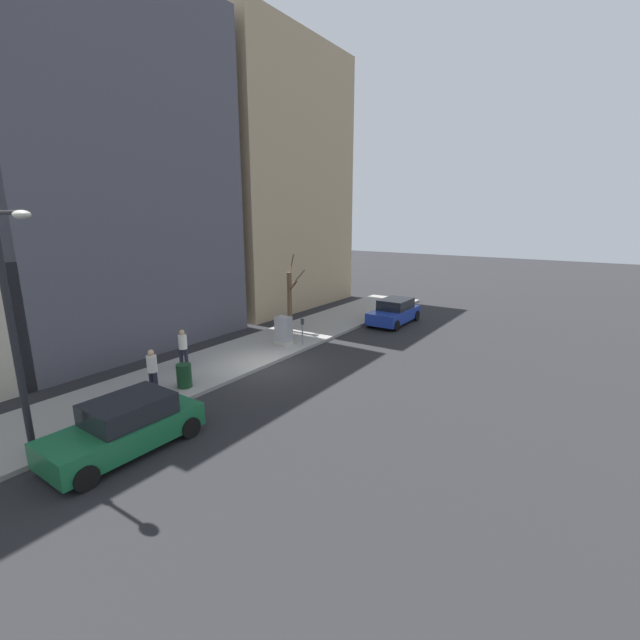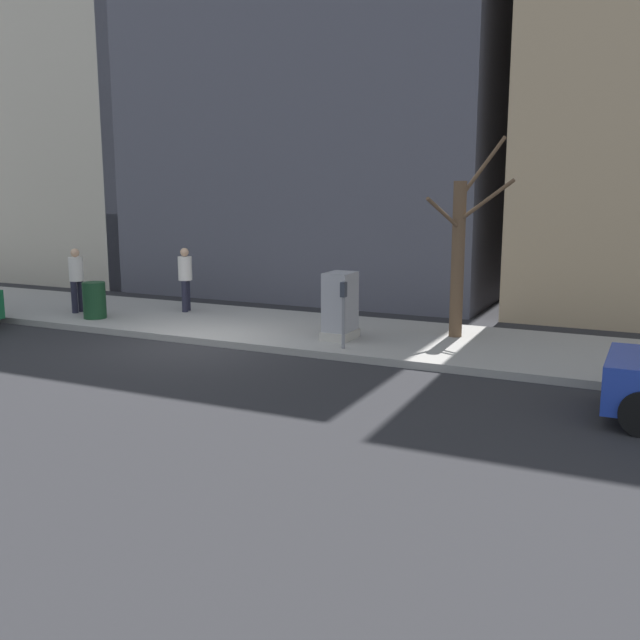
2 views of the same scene
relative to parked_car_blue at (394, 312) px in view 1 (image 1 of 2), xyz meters
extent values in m
plane|color=#232326|center=(1.29, 10.46, -0.74)|extent=(120.00, 120.00, 0.00)
cube|color=gray|center=(3.29, 10.46, -0.66)|extent=(4.00, 36.00, 0.15)
cube|color=#1E389E|center=(0.00, 0.05, -0.17)|extent=(1.81, 4.21, 0.70)
cube|color=black|center=(0.00, -0.15, 0.48)|extent=(1.61, 2.20, 0.60)
cylinder|color=black|center=(-0.85, 1.61, -0.42)|extent=(0.22, 0.64, 0.64)
cylinder|color=black|center=(0.85, 1.60, -0.42)|extent=(0.22, 0.64, 0.64)
cylinder|color=black|center=(-0.85, -1.49, -0.42)|extent=(0.22, 0.64, 0.64)
cylinder|color=black|center=(0.85, -1.50, -0.42)|extent=(0.22, 0.64, 0.64)
cube|color=#196038|center=(0.04, 17.92, -0.17)|extent=(1.86, 4.22, 0.70)
cube|color=black|center=(0.04, 17.72, 0.48)|extent=(1.63, 2.22, 0.60)
cylinder|color=black|center=(-0.79, 19.48, -0.42)|extent=(0.23, 0.64, 0.64)
cylinder|color=black|center=(0.91, 19.45, -0.42)|extent=(0.23, 0.64, 0.64)
cylinder|color=black|center=(-0.83, 16.38, -0.42)|extent=(0.23, 0.64, 0.64)
cylinder|color=black|center=(0.87, 16.35, -0.42)|extent=(0.23, 0.64, 0.64)
cylinder|color=slate|center=(1.74, 7.20, -0.06)|extent=(0.07, 0.07, 1.05)
cube|color=#2D333D|center=(1.74, 7.20, 0.61)|extent=(0.14, 0.10, 0.30)
cube|color=#A8A399|center=(2.59, 7.65, -0.50)|extent=(0.83, 0.61, 0.18)
cube|color=#939399|center=(2.59, 7.65, 0.22)|extent=(0.75, 0.55, 1.25)
cylinder|color=black|center=(1.84, 19.53, 2.66)|extent=(0.18, 0.18, 6.50)
cylinder|color=black|center=(1.04, 19.53, 5.81)|extent=(1.60, 0.10, 0.10)
ellipsoid|color=beige|center=(0.24, 19.53, 5.76)|extent=(0.56, 0.32, 0.20)
cylinder|color=brown|center=(3.89, 5.48, 1.08)|extent=(0.28, 0.28, 3.33)
cylinder|color=brown|center=(3.43, 5.68, 2.07)|extent=(0.93, 0.55, 0.73)
cylinder|color=brown|center=(4.05, 5.06, 3.02)|extent=(0.37, 0.90, 1.32)
cylinder|color=brown|center=(3.75, 4.90, 2.34)|extent=(0.27, 1.20, 0.93)
cylinder|color=#14381E|center=(2.19, 14.14, -0.14)|extent=(0.56, 0.56, 0.90)
cylinder|color=#1E1E2D|center=(3.89, 12.66, -0.18)|extent=(0.16, 0.16, 0.82)
cylinder|color=#1E1E2D|center=(4.11, 12.75, -0.18)|extent=(0.16, 0.16, 0.82)
cylinder|color=silver|center=(4.00, 12.70, 0.54)|extent=(0.36, 0.36, 0.62)
sphere|color=tan|center=(4.00, 12.70, 0.96)|extent=(0.22, 0.22, 0.22)
cylinder|color=#1E1E2D|center=(2.53, 15.14, -0.18)|extent=(0.16, 0.16, 0.82)
cylinder|color=#1E1E2D|center=(2.77, 15.14, -0.18)|extent=(0.16, 0.16, 0.82)
cylinder|color=silver|center=(2.65, 15.14, 0.54)|extent=(0.36, 0.36, 0.62)
sphere|color=tan|center=(2.65, 15.14, 0.96)|extent=(0.22, 0.22, 0.22)
cube|color=tan|center=(12.55, -0.63, 8.16)|extent=(11.53, 11.53, 17.79)
cube|color=#4C4C56|center=(12.75, 11.85, 7.69)|extent=(11.93, 11.93, 16.84)
camera|label=1|loc=(-10.59, 23.86, 5.73)|focal=24.00mm
camera|label=2|loc=(-11.11, 1.56, 2.60)|focal=40.00mm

